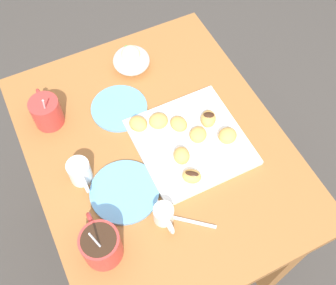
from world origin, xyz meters
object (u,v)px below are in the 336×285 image
dining_table (159,171)px  chocolate_sauce_pitcher (164,214)px  beignet_0 (192,176)px  beignet_5 (182,156)px  saucer_sky_right (119,108)px  coffee_mug_red_right (46,111)px  beignet_6 (228,136)px  ice_cream_bowl (131,59)px  beignet_2 (138,124)px  coffee_mug_red_left (101,245)px  beignet_3 (198,135)px  beignet_4 (158,121)px  cream_pitcher_white (80,172)px  beignet_1 (208,119)px  saucer_sky_left (125,192)px  pastry_plate_square (191,142)px  beignet_7 (179,124)px

dining_table → chocolate_sauce_pitcher: bearing=159.0°
beignet_0 → beignet_5: size_ratio=1.01×
dining_table → saucer_sky_right: 0.24m
coffee_mug_red_right → beignet_6: coffee_mug_red_right is taller
ice_cream_bowl → beignet_2: bearing=161.2°
coffee_mug_red_left → beignet_3: coffee_mug_red_left is taller
dining_table → saucer_sky_right: saucer_sky_right is taller
coffee_mug_red_left → beignet_4: (0.27, -0.27, -0.02)m
cream_pitcher_white → beignet_4: size_ratio=1.90×
beignet_1 → beignet_4: bearing=66.8°
saucer_sky_right → beignet_4: size_ratio=3.03×
coffee_mug_red_right → saucer_sky_left: bearing=-160.8°
ice_cream_bowl → beignet_3: size_ratio=2.22×
saucer_sky_right → coffee_mug_red_left: bearing=152.4°
cream_pitcher_white → beignet_3: bearing=-95.0°
saucer_sky_right → beignet_1: size_ratio=3.01×
beignet_5 → ice_cream_bowl: bearing=-2.2°
beignet_4 → beignet_1: bearing=-113.2°
beignet_4 → beignet_6: beignet_6 is taller
saucer_sky_left → beignet_3: (0.06, -0.25, 0.03)m
dining_table → pastry_plate_square: pastry_plate_square is taller
beignet_6 → beignet_5: bearing=90.3°
saucer_sky_left → beignet_2: 0.20m
coffee_mug_red_left → chocolate_sauce_pitcher: (0.01, -0.17, -0.02)m
chocolate_sauce_pitcher → beignet_0: chocolate_sauce_pitcher is taller
coffee_mug_red_right → pastry_plate_square: bearing=-126.9°
beignet_6 → ice_cream_bowl: bearing=19.1°
coffee_mug_red_left → cream_pitcher_white: (0.21, -0.02, -0.01)m
pastry_plate_square → beignet_5: bearing=129.3°
beignet_7 → coffee_mug_red_left: bearing=126.0°
saucer_sky_left → beignet_6: (0.02, -0.32, 0.03)m
cream_pitcher_white → beignet_2: size_ratio=1.91×
dining_table → cream_pitcher_white: 0.30m
beignet_0 → beignet_7: bearing=-14.9°
coffee_mug_red_right → chocolate_sauce_pitcher: 0.45m
beignet_6 → beignet_7: (0.10, 0.10, -0.00)m
chocolate_sauce_pitcher → pastry_plate_square: bearing=-44.4°
beignet_2 → coffee_mug_red_right: bearing=56.6°
coffee_mug_red_left → coffee_mug_red_right: 0.43m
coffee_mug_red_right → ice_cream_bowl: bearing=-74.6°
saucer_sky_right → beignet_0: beignet_0 is taller
saucer_sky_left → beignet_6: size_ratio=3.49×
coffee_mug_red_left → saucer_sky_right: size_ratio=0.89×
coffee_mug_red_left → ice_cream_bowl: size_ratio=1.30×
beignet_3 → beignet_6: bearing=-119.9°
chocolate_sauce_pitcher → beignet_5: size_ratio=1.83×
coffee_mug_red_left → beignet_6: bearing=-72.0°
coffee_mug_red_left → beignet_1: (0.21, -0.40, -0.02)m
coffee_mug_red_left → coffee_mug_red_right: size_ratio=1.08×
coffee_mug_red_right → beignet_5: (-0.29, -0.28, -0.01)m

